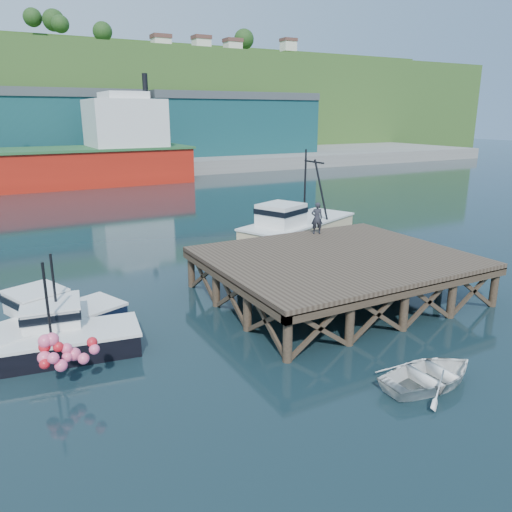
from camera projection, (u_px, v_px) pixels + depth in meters
ground at (235, 316)px, 22.33m from camera, size 300.00×300.00×0.00m
wharf at (338, 259)px, 24.18m from camera, size 12.00×10.00×2.62m
far_quay at (44, 163)px, 81.07m from camera, size 160.00×40.00×2.00m
warehouse_mid at (43, 129)px, 75.34m from camera, size 28.00×16.00×9.00m
warehouse_right at (223, 127)px, 89.20m from camera, size 30.00×16.00×9.00m
hillside at (21, 102)px, 103.61m from camera, size 220.00×50.00×22.00m
boat_navy at (48, 321)px, 20.00m from camera, size 6.28×4.34×3.69m
boat_black at (53, 336)px, 18.67m from camera, size 6.51×5.42×3.86m
trawler at (296, 225)px, 34.40m from camera, size 10.22×6.93×6.46m
dinghy at (431, 375)px, 16.58m from camera, size 3.73×2.67×0.77m
dockworker at (317, 218)px, 28.30m from camera, size 0.78×0.66×1.82m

